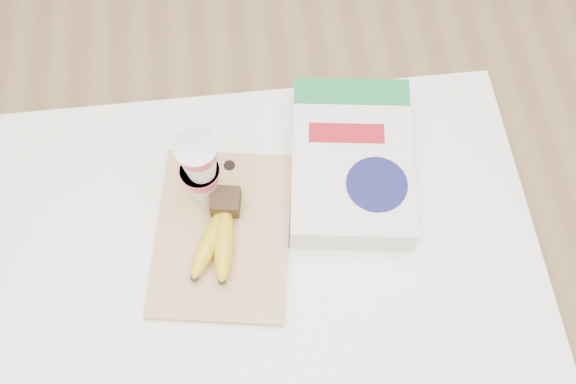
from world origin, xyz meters
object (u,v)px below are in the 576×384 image
at_px(table, 232,340).
at_px(cereal_box, 351,161).
at_px(cutting_board, 223,233).
at_px(bananas, 219,234).
at_px(yogurt_stack, 200,169).

relative_size(table, cereal_box, 3.38).
distance_m(cutting_board, bananas, 0.03).
bearing_deg(cereal_box, cutting_board, -149.13).
xyz_separation_m(bananas, cereal_box, (0.24, 0.11, -0.00)).
height_order(yogurt_stack, cereal_box, yogurt_stack).
bearing_deg(bananas, table, -105.26).
bearing_deg(yogurt_stack, cereal_box, 5.12).
xyz_separation_m(table, cutting_board, (0.02, 0.08, 0.42)).
bearing_deg(yogurt_stack, table, -90.54).
distance_m(table, cutting_board, 0.43).
height_order(table, cereal_box, cereal_box).
bearing_deg(yogurt_stack, cutting_board, -73.31).
distance_m(bananas, yogurt_stack, 0.11).
height_order(bananas, cereal_box, cereal_box).
xyz_separation_m(table, bananas, (0.02, 0.07, 0.45)).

